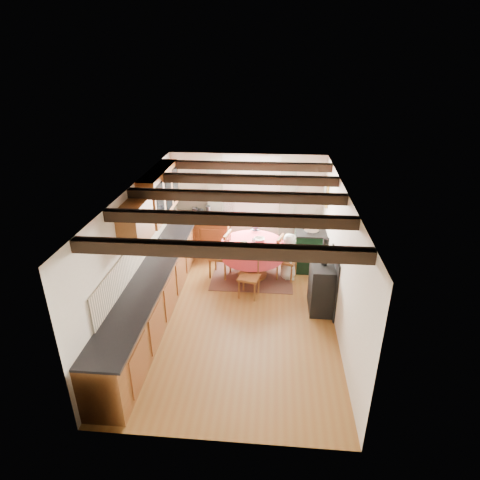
# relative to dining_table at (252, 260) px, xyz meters

# --- Properties ---
(floor) EXTENTS (3.60, 5.50, 0.00)m
(floor) POSITION_rel_dining_table_xyz_m (-0.22, -1.41, -0.41)
(floor) COLOR brown
(floor) RESTS_ON ground
(ceiling) EXTENTS (3.60, 5.50, 0.00)m
(ceiling) POSITION_rel_dining_table_xyz_m (-0.22, -1.41, 1.99)
(ceiling) COLOR white
(ceiling) RESTS_ON ground
(wall_back) EXTENTS (3.60, 0.00, 2.40)m
(wall_back) POSITION_rel_dining_table_xyz_m (-0.22, 1.34, 0.79)
(wall_back) COLOR silver
(wall_back) RESTS_ON ground
(wall_front) EXTENTS (3.60, 0.00, 2.40)m
(wall_front) POSITION_rel_dining_table_xyz_m (-0.22, -4.16, 0.79)
(wall_front) COLOR silver
(wall_front) RESTS_ON ground
(wall_left) EXTENTS (0.00, 5.50, 2.40)m
(wall_left) POSITION_rel_dining_table_xyz_m (-2.02, -1.41, 0.79)
(wall_left) COLOR silver
(wall_left) RESTS_ON ground
(wall_right) EXTENTS (0.00, 5.50, 2.40)m
(wall_right) POSITION_rel_dining_table_xyz_m (1.58, -1.41, 0.79)
(wall_right) COLOR silver
(wall_right) RESTS_ON ground
(beam_a) EXTENTS (3.60, 0.16, 0.16)m
(beam_a) POSITION_rel_dining_table_xyz_m (-0.22, -3.41, 1.90)
(beam_a) COLOR black
(beam_a) RESTS_ON ceiling
(beam_b) EXTENTS (3.60, 0.16, 0.16)m
(beam_b) POSITION_rel_dining_table_xyz_m (-0.22, -2.41, 1.90)
(beam_b) COLOR black
(beam_b) RESTS_ON ceiling
(beam_c) EXTENTS (3.60, 0.16, 0.16)m
(beam_c) POSITION_rel_dining_table_xyz_m (-0.22, -1.41, 1.90)
(beam_c) COLOR black
(beam_c) RESTS_ON ceiling
(beam_d) EXTENTS (3.60, 0.16, 0.16)m
(beam_d) POSITION_rel_dining_table_xyz_m (-0.22, -0.41, 1.90)
(beam_d) COLOR black
(beam_d) RESTS_ON ceiling
(beam_e) EXTENTS (3.60, 0.16, 0.16)m
(beam_e) POSITION_rel_dining_table_xyz_m (-0.22, 0.59, 1.90)
(beam_e) COLOR black
(beam_e) RESTS_ON ceiling
(splash_left) EXTENTS (0.02, 4.50, 0.55)m
(splash_left) POSITION_rel_dining_table_xyz_m (-2.00, -1.11, 0.79)
(splash_left) COLOR beige
(splash_left) RESTS_ON wall_left
(splash_back) EXTENTS (1.40, 0.02, 0.55)m
(splash_back) POSITION_rel_dining_table_xyz_m (-1.22, 1.32, 0.79)
(splash_back) COLOR beige
(splash_back) RESTS_ON wall_back
(base_cabinet_left) EXTENTS (0.60, 5.30, 0.88)m
(base_cabinet_left) POSITION_rel_dining_table_xyz_m (-1.72, -1.41, 0.03)
(base_cabinet_left) COLOR brown
(base_cabinet_left) RESTS_ON floor
(base_cabinet_back) EXTENTS (1.30, 0.60, 0.88)m
(base_cabinet_back) POSITION_rel_dining_table_xyz_m (-1.27, 1.04, 0.03)
(base_cabinet_back) COLOR brown
(base_cabinet_back) RESTS_ON floor
(worktop_left) EXTENTS (0.64, 5.30, 0.04)m
(worktop_left) POSITION_rel_dining_table_xyz_m (-1.70, -1.41, 0.49)
(worktop_left) COLOR black
(worktop_left) RESTS_ON base_cabinet_left
(worktop_back) EXTENTS (1.30, 0.64, 0.04)m
(worktop_back) POSITION_rel_dining_table_xyz_m (-1.27, 1.02, 0.49)
(worktop_back) COLOR black
(worktop_back) RESTS_ON base_cabinet_back
(wall_cabinet_glass) EXTENTS (0.34, 1.80, 0.90)m
(wall_cabinet_glass) POSITION_rel_dining_table_xyz_m (-1.85, -0.21, 1.54)
(wall_cabinet_glass) COLOR brown
(wall_cabinet_glass) RESTS_ON wall_left
(wall_cabinet_solid) EXTENTS (0.34, 0.90, 0.70)m
(wall_cabinet_solid) POSITION_rel_dining_table_xyz_m (-1.85, -1.71, 1.49)
(wall_cabinet_solid) COLOR brown
(wall_cabinet_solid) RESTS_ON wall_left
(window_frame) EXTENTS (1.34, 0.03, 1.54)m
(window_frame) POSITION_rel_dining_table_xyz_m (-0.12, 1.32, 1.19)
(window_frame) COLOR white
(window_frame) RESTS_ON wall_back
(window_pane) EXTENTS (1.20, 0.01, 1.40)m
(window_pane) POSITION_rel_dining_table_xyz_m (-0.12, 1.33, 1.19)
(window_pane) COLOR white
(window_pane) RESTS_ON wall_back
(curtain_left) EXTENTS (0.35, 0.10, 2.10)m
(curtain_left) POSITION_rel_dining_table_xyz_m (-0.97, 1.24, 0.69)
(curtain_left) COLOR #A3B89A
(curtain_left) RESTS_ON wall_back
(curtain_right) EXTENTS (0.35, 0.10, 2.10)m
(curtain_right) POSITION_rel_dining_table_xyz_m (0.73, 1.24, 0.69)
(curtain_right) COLOR #A3B89A
(curtain_right) RESTS_ON wall_back
(curtain_rod) EXTENTS (2.00, 0.03, 0.03)m
(curtain_rod) POSITION_rel_dining_table_xyz_m (-0.12, 1.24, 1.79)
(curtain_rod) COLOR black
(curtain_rod) RESTS_ON wall_back
(wall_picture) EXTENTS (0.04, 0.50, 0.60)m
(wall_picture) POSITION_rel_dining_table_xyz_m (1.55, 0.89, 1.29)
(wall_picture) COLOR gold
(wall_picture) RESTS_ON wall_right
(wall_plate) EXTENTS (0.30, 0.02, 0.30)m
(wall_plate) POSITION_rel_dining_table_xyz_m (0.83, 1.31, 1.29)
(wall_plate) COLOR silver
(wall_plate) RESTS_ON wall_back
(rug) EXTENTS (1.74, 1.36, 0.01)m
(rug) POSITION_rel_dining_table_xyz_m (0.00, 0.00, -0.40)
(rug) COLOR #4A312B
(rug) RESTS_ON floor
(dining_table) EXTENTS (1.35, 1.35, 0.82)m
(dining_table) POSITION_rel_dining_table_xyz_m (0.00, 0.00, 0.00)
(dining_table) COLOR #C1344C
(dining_table) RESTS_ON floor
(chair_near) EXTENTS (0.47, 0.49, 0.92)m
(chair_near) POSITION_rel_dining_table_xyz_m (-0.02, -0.79, 0.05)
(chair_near) COLOR brown
(chair_near) RESTS_ON floor
(chair_left) EXTENTS (0.55, 0.54, 1.05)m
(chair_left) POSITION_rel_dining_table_xyz_m (-0.70, -0.02, 0.12)
(chair_left) COLOR brown
(chair_left) RESTS_ON floor
(chair_right) EXTENTS (0.54, 0.53, 0.96)m
(chair_right) POSITION_rel_dining_table_xyz_m (0.74, -0.01, 0.07)
(chair_right) COLOR brown
(chair_right) RESTS_ON floor
(aga_range) EXTENTS (0.66, 1.03, 0.94)m
(aga_range) POSITION_rel_dining_table_xyz_m (1.25, 0.65, 0.06)
(aga_range) COLOR black
(aga_range) RESTS_ON floor
(cast_iron_stove) EXTENTS (0.44, 0.74, 1.47)m
(cast_iron_stove) POSITION_rel_dining_table_xyz_m (1.36, -1.10, 0.33)
(cast_iron_stove) COLOR black
(cast_iron_stove) RESTS_ON floor
(child_far) EXTENTS (0.43, 0.34, 1.03)m
(child_far) POSITION_rel_dining_table_xyz_m (0.02, 0.69, 0.11)
(child_far) COLOR #3C4554
(child_far) RESTS_ON floor
(child_right) EXTENTS (0.37, 0.53, 1.04)m
(child_right) POSITION_rel_dining_table_xyz_m (0.78, 0.01, 0.11)
(child_right) COLOR white
(child_right) RESTS_ON floor
(bowl_a) EXTENTS (0.27, 0.27, 0.06)m
(bowl_a) POSITION_rel_dining_table_xyz_m (0.14, 0.12, 0.44)
(bowl_a) COLOR silver
(bowl_a) RESTS_ON dining_table
(bowl_b) EXTENTS (0.23, 0.23, 0.06)m
(bowl_b) POSITION_rel_dining_table_xyz_m (-0.18, -0.13, 0.44)
(bowl_b) COLOR silver
(bowl_b) RESTS_ON dining_table
(cup) EXTENTS (0.13, 0.13, 0.09)m
(cup) POSITION_rel_dining_table_xyz_m (0.02, 0.00, 0.45)
(cup) COLOR silver
(cup) RESTS_ON dining_table
(canister_tall) EXTENTS (0.14, 0.14, 0.24)m
(canister_tall) POSITION_rel_dining_table_xyz_m (-1.43, 1.07, 0.63)
(canister_tall) COLOR #262628
(canister_tall) RESTS_ON worktop_back
(canister_wide) EXTENTS (0.18, 0.18, 0.20)m
(canister_wide) POSITION_rel_dining_table_xyz_m (-1.31, 1.07, 0.61)
(canister_wide) COLOR #262628
(canister_wide) RESTS_ON worktop_back
(canister_slim) EXTENTS (0.11, 0.11, 0.31)m
(canister_slim) POSITION_rel_dining_table_xyz_m (-1.11, 1.02, 0.67)
(canister_slim) COLOR #262628
(canister_slim) RESTS_ON worktop_back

